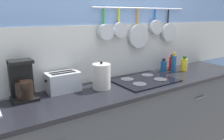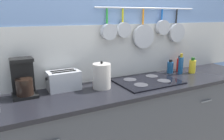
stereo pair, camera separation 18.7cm
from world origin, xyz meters
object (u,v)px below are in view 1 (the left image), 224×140
coffee_maker (23,83)px  kettle (101,76)px  bottle_vinegar (174,63)px  bottle_dish_soap (172,63)px  bottle_cooking_wine (164,66)px  bottle_hot_sauce (184,64)px  toaster (63,82)px

coffee_maker → kettle: bearing=-10.0°
bottle_vinegar → bottle_dish_soap: bearing=52.1°
coffee_maker → bottle_cooking_wine: size_ratio=2.06×
bottle_vinegar → bottle_hot_sauce: bottle_vinegar is taller
kettle → bottle_cooking_wine: bearing=7.2°
bottle_cooking_wine → bottle_vinegar: (0.07, -0.08, 0.03)m
bottle_dish_soap → kettle: bearing=-173.4°
bottle_dish_soap → bottle_hot_sauce: size_ratio=1.04×
bottle_cooking_wine → kettle: bearing=-172.8°
kettle → bottle_dish_soap: 1.04m
bottle_hot_sauce → bottle_cooking_wine: bearing=153.5°
bottle_hot_sauce → coffee_maker: bearing=176.5°
toaster → bottle_dish_soap: 1.34m
kettle → bottle_hot_sauce: size_ratio=1.41×
kettle → bottle_cooking_wine: size_ratio=1.63×
toaster → coffee_maker: bearing=-178.9°
coffee_maker → bottle_hot_sauce: bearing=-3.5°
coffee_maker → bottle_vinegar: 1.60m
toaster → bottle_cooking_wine: 1.20m
toaster → kettle: kettle is taller
kettle → bottle_vinegar: bearing=1.8°
toaster → kettle: 0.33m
bottle_cooking_wine → bottle_dish_soap: bearing=2.8°
coffee_maker → bottle_dish_soap: 1.67m
bottle_vinegar → bottle_hot_sauce: bearing=-10.4°
kettle → bottle_dish_soap: size_ratio=1.36×
bottle_cooking_wine → bottle_dish_soap: size_ratio=0.84×
coffee_maker → bottle_dish_soap: size_ratio=1.72×
bottle_dish_soap → bottle_cooking_wine: bearing=-177.2°
bottle_vinegar → toaster: bearing=176.1°
bottle_dish_soap → bottle_hot_sauce: bearing=-55.8°
coffee_maker → bottle_vinegar: bearing=-2.9°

